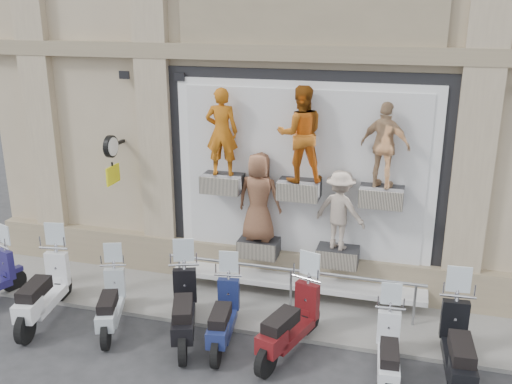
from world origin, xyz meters
The scene contains 12 objects.
ground centered at (0.00, 0.00, 0.00)m, with size 90.00×90.00×0.00m, color #2E2E31.
sidewalk centered at (0.00, 2.10, 0.04)m, with size 16.00×2.20×0.08m, color gray.
shop_vitrine centered at (0.02, 2.74, 2.42)m, with size 5.60×0.93×4.30m.
guard_rail centered at (0.00, 2.00, 0.47)m, with size 5.06×0.10×0.93m, color #9EA0A5, non-canonical shape.
clock_sign_bracket centered at (-3.90, 2.47, 2.80)m, with size 0.10×0.80×1.02m.
scooter_b centered at (-4.40, 0.46, 0.85)m, with size 0.61×2.10×1.71m, color silver, non-canonical shape.
scooter_c centered at (-3.04, 0.53, 0.73)m, with size 0.52×1.80×1.46m, color #ABB4BA, non-canonical shape.
scooter_d centered at (-1.61, 0.56, 0.83)m, with size 0.60×2.04×1.66m, color black, non-canonical shape.
scooter_e centered at (-0.90, 0.61, 0.75)m, with size 0.54×1.85×1.50m, color #172051, non-canonical shape.
scooter_f centered at (0.28, 0.62, 0.82)m, with size 0.59×2.03×1.65m, color #550E11, non-canonical shape.
scooter_g centered at (1.93, 0.30, 0.72)m, with size 0.51×1.76×1.43m, color silver, non-canonical shape.
scooter_h centered at (2.97, 0.56, 0.85)m, with size 0.61×2.08×1.69m, color black, non-canonical shape.
Camera 1 is at (2.00, -7.65, 5.67)m, focal length 40.00 mm.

